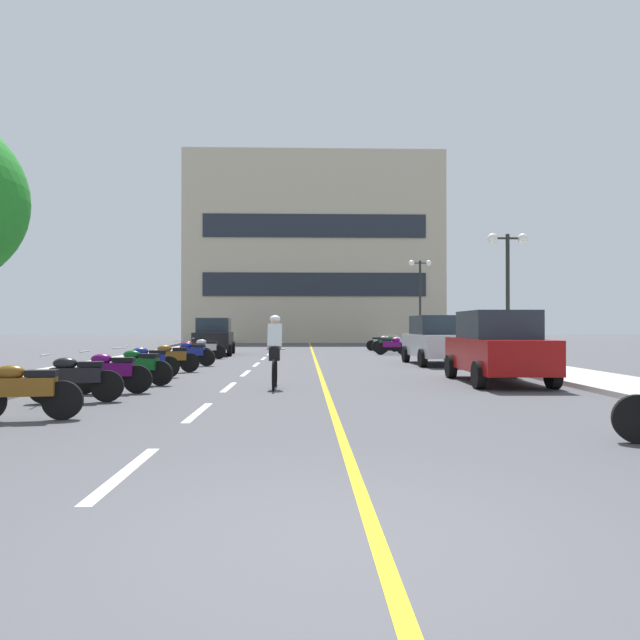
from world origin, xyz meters
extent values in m
plane|color=#47474C|center=(0.00, 21.00, 0.00)|extent=(140.00, 140.00, 0.00)
cube|color=#B7B2A8|center=(-7.20, 24.00, 0.06)|extent=(2.40, 72.00, 0.12)
cube|color=#B7B2A8|center=(7.20, 24.00, 0.06)|extent=(2.40, 72.00, 0.12)
cube|color=silver|center=(-2.00, 2.00, 0.00)|extent=(0.14, 2.20, 0.01)
cube|color=silver|center=(-2.00, 6.00, 0.00)|extent=(0.14, 2.20, 0.01)
cube|color=silver|center=(-2.00, 10.00, 0.00)|extent=(0.14, 2.20, 0.01)
cube|color=silver|center=(-2.00, 14.00, 0.00)|extent=(0.14, 2.20, 0.01)
cube|color=silver|center=(-2.00, 18.00, 0.00)|extent=(0.14, 2.20, 0.01)
cube|color=silver|center=(-2.00, 22.00, 0.00)|extent=(0.14, 2.20, 0.01)
cube|color=silver|center=(-2.00, 26.00, 0.00)|extent=(0.14, 2.20, 0.01)
cube|color=silver|center=(-2.00, 30.00, 0.00)|extent=(0.14, 2.20, 0.01)
cube|color=silver|center=(-2.00, 34.00, 0.00)|extent=(0.14, 2.20, 0.01)
cube|color=silver|center=(-2.00, 38.00, 0.00)|extent=(0.14, 2.20, 0.01)
cube|color=silver|center=(-2.00, 42.00, 0.00)|extent=(0.14, 2.20, 0.01)
cube|color=silver|center=(-2.00, 46.00, 0.00)|extent=(0.14, 2.20, 0.01)
cube|color=gold|center=(0.25, 24.00, 0.00)|extent=(0.12, 66.00, 0.01)
cube|color=#BCAD93|center=(0.69, 49.20, 8.16)|extent=(22.18, 8.41, 16.32)
cube|color=#1E232D|center=(0.69, 44.95, 4.90)|extent=(18.63, 0.10, 1.96)
cube|color=#1E232D|center=(0.69, 44.95, 9.79)|extent=(18.63, 0.10, 1.96)
cylinder|color=black|center=(7.12, 17.07, 2.44)|extent=(0.14, 0.14, 4.63)
cylinder|color=black|center=(7.12, 17.07, 4.60)|extent=(1.10, 0.08, 0.08)
sphere|color=white|center=(6.57, 17.07, 4.60)|extent=(0.36, 0.36, 0.36)
sphere|color=white|center=(7.67, 17.07, 4.60)|extent=(0.36, 0.36, 0.36)
cylinder|color=black|center=(7.22, 33.43, 2.87)|extent=(0.14, 0.14, 5.49)
cylinder|color=black|center=(7.22, 33.43, 5.46)|extent=(1.10, 0.08, 0.08)
sphere|color=white|center=(6.67, 33.43, 5.46)|extent=(0.36, 0.36, 0.36)
sphere|color=white|center=(7.77, 33.43, 5.46)|extent=(0.36, 0.36, 0.36)
cylinder|color=black|center=(3.82, 12.24, 0.32)|extent=(0.23, 0.64, 0.64)
cylinder|color=black|center=(5.52, 12.20, 0.32)|extent=(0.23, 0.64, 0.64)
cylinder|color=black|center=(3.76, 9.44, 0.32)|extent=(0.23, 0.64, 0.64)
cylinder|color=black|center=(5.46, 9.40, 0.32)|extent=(0.23, 0.64, 0.64)
cube|color=maroon|center=(4.64, 10.82, 0.72)|extent=(1.80, 4.24, 0.80)
cube|color=#1E2833|center=(4.64, 10.82, 1.47)|extent=(1.61, 2.24, 0.70)
cylinder|color=black|center=(3.79, 19.22, 0.32)|extent=(0.24, 0.65, 0.64)
cylinder|color=black|center=(5.49, 19.28, 0.32)|extent=(0.24, 0.65, 0.64)
cylinder|color=black|center=(3.89, 16.42, 0.32)|extent=(0.24, 0.65, 0.64)
cylinder|color=black|center=(5.59, 16.48, 0.32)|extent=(0.24, 0.65, 0.64)
cube|color=#B7B7BC|center=(4.69, 17.85, 0.72)|extent=(1.85, 4.26, 0.80)
cube|color=#1E2833|center=(4.69, 17.85, 1.47)|extent=(1.64, 2.25, 0.70)
cylinder|color=black|center=(-5.63, 26.72, 0.32)|extent=(0.26, 0.65, 0.64)
cylinder|color=black|center=(-3.94, 26.83, 0.32)|extent=(0.26, 0.65, 0.64)
cylinder|color=black|center=(-5.45, 23.93, 0.32)|extent=(0.26, 0.65, 0.64)
cylinder|color=black|center=(-3.76, 24.04, 0.32)|extent=(0.26, 0.65, 0.64)
cube|color=black|center=(-4.70, 25.38, 0.72)|extent=(1.97, 4.30, 0.80)
cube|color=#1E2833|center=(-4.70, 25.38, 1.47)|extent=(1.70, 2.30, 0.70)
cylinder|color=black|center=(3.86, 3.25, 0.30)|extent=(0.60, 0.27, 0.60)
cylinder|color=black|center=(-3.94, 5.28, 0.30)|extent=(0.61, 0.19, 0.60)
cube|color=brown|center=(-4.48, 5.19, 0.52)|extent=(0.93, 0.41, 0.28)
ellipsoid|color=brown|center=(-4.68, 5.16, 0.74)|extent=(0.47, 0.30, 0.22)
cube|color=black|center=(-4.24, 5.23, 0.72)|extent=(0.47, 0.30, 0.10)
cylinder|color=black|center=(-5.04, 7.19, 0.30)|extent=(0.61, 0.20, 0.60)
cylinder|color=black|center=(-3.96, 7.37, 0.30)|extent=(0.61, 0.20, 0.60)
cube|color=black|center=(-4.50, 7.28, 0.52)|extent=(0.93, 0.43, 0.28)
ellipsoid|color=black|center=(-4.70, 7.25, 0.74)|extent=(0.47, 0.31, 0.22)
cube|color=black|center=(-4.25, 7.32, 0.72)|extent=(0.47, 0.31, 0.10)
cylinder|color=silver|center=(-5.04, 7.19, 0.90)|extent=(0.13, 0.60, 0.03)
cylinder|color=black|center=(-4.87, 8.67, 0.30)|extent=(0.61, 0.15, 0.60)
cylinder|color=black|center=(-3.77, 8.76, 0.30)|extent=(0.61, 0.15, 0.60)
cube|color=#590C59|center=(-4.32, 8.71, 0.52)|extent=(0.92, 0.35, 0.28)
ellipsoid|color=#590C59|center=(-4.52, 8.70, 0.74)|extent=(0.46, 0.27, 0.22)
cube|color=black|center=(-4.07, 8.73, 0.72)|extent=(0.46, 0.27, 0.10)
cylinder|color=silver|center=(-4.87, 8.67, 0.90)|extent=(0.08, 0.60, 0.03)
cylinder|color=black|center=(-4.76, 10.59, 0.30)|extent=(0.61, 0.22, 0.60)
cylinder|color=black|center=(-3.68, 10.37, 0.30)|extent=(0.61, 0.22, 0.60)
cube|color=#0C4C19|center=(-4.22, 10.48, 0.52)|extent=(0.94, 0.45, 0.28)
ellipsoid|color=#0C4C19|center=(-4.41, 10.52, 0.74)|extent=(0.48, 0.32, 0.22)
cube|color=black|center=(-3.97, 10.43, 0.72)|extent=(0.48, 0.32, 0.10)
cylinder|color=silver|center=(-4.76, 10.59, 0.90)|extent=(0.15, 0.59, 0.03)
cylinder|color=black|center=(-5.03, 12.16, 0.30)|extent=(0.60, 0.28, 0.60)
cylinder|color=black|center=(-3.98, 12.51, 0.30)|extent=(0.60, 0.28, 0.60)
cube|color=navy|center=(-4.50, 12.34, 0.52)|extent=(0.94, 0.55, 0.28)
ellipsoid|color=navy|center=(-4.69, 12.27, 0.74)|extent=(0.49, 0.37, 0.22)
cube|color=black|center=(-4.27, 12.41, 0.72)|extent=(0.49, 0.37, 0.10)
cylinder|color=silver|center=(-5.03, 12.16, 0.90)|extent=(0.22, 0.58, 0.03)
cylinder|color=black|center=(-4.85, 14.19, 0.30)|extent=(0.61, 0.23, 0.60)
cylinder|color=black|center=(-3.77, 14.42, 0.30)|extent=(0.61, 0.23, 0.60)
cube|color=brown|center=(-4.31, 14.30, 0.52)|extent=(0.94, 0.46, 0.28)
ellipsoid|color=brown|center=(-4.51, 14.26, 0.74)|extent=(0.48, 0.33, 0.22)
cube|color=black|center=(-4.07, 14.36, 0.72)|extent=(0.48, 0.33, 0.10)
cylinder|color=silver|center=(-4.85, 14.19, 0.90)|extent=(0.16, 0.59, 0.03)
cylinder|color=black|center=(-4.78, 17.29, 0.30)|extent=(0.61, 0.18, 0.60)
cylinder|color=black|center=(-3.69, 17.15, 0.30)|extent=(0.61, 0.18, 0.60)
cube|color=navy|center=(-4.24, 17.22, 0.52)|extent=(0.93, 0.39, 0.28)
ellipsoid|color=navy|center=(-4.44, 17.24, 0.74)|extent=(0.47, 0.29, 0.22)
cube|color=black|center=(-3.99, 17.19, 0.72)|extent=(0.47, 0.29, 0.10)
cylinder|color=silver|center=(-4.78, 17.29, 0.90)|extent=(0.11, 0.60, 0.03)
cylinder|color=black|center=(-5.07, 18.98, 0.30)|extent=(0.61, 0.23, 0.60)
cylinder|color=black|center=(-4.00, 18.74, 0.30)|extent=(0.61, 0.23, 0.60)
cube|color=maroon|center=(-4.54, 18.86, 0.52)|extent=(0.94, 0.47, 0.28)
ellipsoid|color=maroon|center=(-4.73, 18.90, 0.74)|extent=(0.48, 0.33, 0.22)
cube|color=black|center=(-4.29, 18.80, 0.72)|extent=(0.48, 0.33, 0.10)
cylinder|color=silver|center=(-5.07, 18.98, 0.90)|extent=(0.16, 0.59, 0.03)
cylinder|color=black|center=(-5.01, 21.62, 0.30)|extent=(0.60, 0.12, 0.60)
cylinder|color=black|center=(-3.91, 21.66, 0.30)|extent=(0.60, 0.12, 0.60)
cube|color=#B2B2B7|center=(-4.46, 21.64, 0.52)|extent=(0.91, 0.31, 0.28)
ellipsoid|color=#B2B2B7|center=(-4.66, 21.63, 0.74)|extent=(0.45, 0.26, 0.22)
cube|color=black|center=(-4.21, 21.65, 0.72)|extent=(0.45, 0.26, 0.10)
cylinder|color=silver|center=(-5.01, 21.62, 0.90)|extent=(0.05, 0.60, 0.03)
cylinder|color=black|center=(4.68, 25.06, 0.30)|extent=(0.61, 0.17, 0.60)
cylinder|color=black|center=(3.59, 25.20, 0.30)|extent=(0.61, 0.17, 0.60)
cube|color=#590C59|center=(4.13, 25.13, 0.52)|extent=(0.93, 0.39, 0.28)
ellipsoid|color=#590C59|center=(4.33, 25.10, 0.74)|extent=(0.47, 0.29, 0.22)
cube|color=black|center=(3.88, 25.16, 0.72)|extent=(0.47, 0.29, 0.10)
cylinder|color=silver|center=(4.68, 25.06, 0.90)|extent=(0.11, 0.60, 0.03)
cylinder|color=black|center=(5.02, 26.99, 0.30)|extent=(0.61, 0.19, 0.60)
cylinder|color=black|center=(3.93, 26.83, 0.30)|extent=(0.61, 0.19, 0.60)
cube|color=#B2B2B7|center=(4.48, 26.91, 0.52)|extent=(0.93, 0.41, 0.28)
ellipsoid|color=#B2B2B7|center=(4.67, 26.94, 0.74)|extent=(0.47, 0.30, 0.22)
cube|color=black|center=(4.23, 26.87, 0.72)|extent=(0.47, 0.30, 0.10)
cylinder|color=silver|center=(5.02, 26.99, 0.90)|extent=(0.12, 0.60, 0.03)
cylinder|color=black|center=(4.83, 28.64, 0.30)|extent=(0.60, 0.27, 0.60)
cylinder|color=black|center=(3.78, 28.32, 0.30)|extent=(0.60, 0.27, 0.60)
cube|color=#0C4C19|center=(4.31, 28.48, 0.52)|extent=(0.94, 0.53, 0.28)
ellipsoid|color=#0C4C19|center=(4.50, 28.54, 0.74)|extent=(0.49, 0.36, 0.22)
cube|color=black|center=(4.07, 28.41, 0.72)|extent=(0.49, 0.36, 0.10)
cylinder|color=silver|center=(4.83, 28.64, 0.90)|extent=(0.21, 0.58, 0.03)
cylinder|color=black|center=(4.78, 30.10, 0.30)|extent=(0.61, 0.14, 0.60)
cylinder|color=black|center=(3.69, 30.02, 0.30)|extent=(0.61, 0.14, 0.60)
cube|color=#B2B2B7|center=(4.23, 30.06, 0.52)|extent=(0.92, 0.35, 0.28)
ellipsoid|color=#B2B2B7|center=(4.43, 30.07, 0.74)|extent=(0.46, 0.27, 0.22)
cube|color=black|center=(3.98, 30.04, 0.72)|extent=(0.46, 0.27, 0.10)
cylinder|color=silver|center=(4.78, 30.10, 0.90)|extent=(0.08, 0.60, 0.03)
torus|color=black|center=(-0.91, 10.22, 0.34)|extent=(0.04, 0.72, 0.72)
torus|color=black|center=(-0.91, 9.17, 0.34)|extent=(0.04, 0.72, 0.72)
cylinder|color=black|center=(-0.91, 9.67, 0.64)|extent=(0.04, 0.95, 0.04)
cube|color=black|center=(-0.91, 9.52, 0.86)|extent=(0.10, 0.20, 0.06)
cylinder|color=black|center=(-0.91, 10.12, 0.89)|extent=(0.42, 0.03, 0.03)
cube|color=black|center=(-0.91, 9.57, 0.79)|extent=(0.24, 0.36, 0.28)
cube|color=white|center=(-0.91, 9.72, 1.19)|extent=(0.32, 0.46, 0.61)
sphere|color=tan|center=(-0.91, 9.85, 1.54)|extent=(0.20, 0.20, 0.20)
ellipsoid|color=white|center=(-0.91, 9.85, 1.61)|extent=(0.24, 0.26, 0.16)
camera|label=1|loc=(-0.24, -3.82, 1.44)|focal=32.90mm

